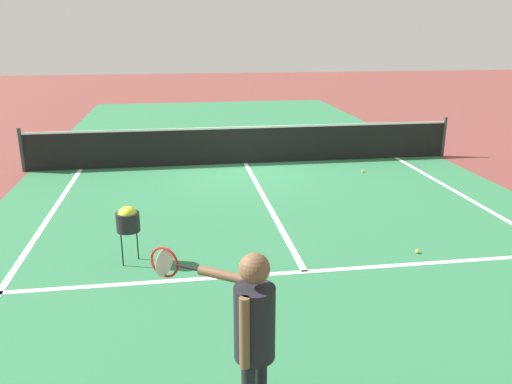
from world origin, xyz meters
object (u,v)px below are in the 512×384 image
tennis_ball_mid_court (417,251)px  player_near (251,330)px  net (245,145)px  tennis_ball_near_net (363,171)px  ball_hopper (128,220)px

tennis_ball_mid_court → player_near: bearing=-131.9°
net → player_near: (-1.21, -9.46, 0.58)m
player_near → tennis_ball_mid_court: (3.08, 3.43, -1.04)m
net → player_near: 9.56m
tennis_ball_mid_court → net: bearing=107.2°
tennis_ball_mid_court → tennis_ball_near_net: bearing=80.0°
net → tennis_ball_mid_court: net is taller
tennis_ball_near_net → net: bearing=154.0°
player_near → tennis_ball_near_net: 9.09m
player_near → tennis_ball_near_net: (3.91, 8.14, -1.04)m
ball_hopper → tennis_ball_near_net: bearing=40.3°
net → ball_hopper: size_ratio=12.53×
net → tennis_ball_near_net: net is taller
player_near → ball_hopper: 3.99m
tennis_ball_near_net → player_near: bearing=-115.6°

